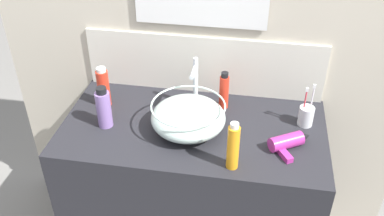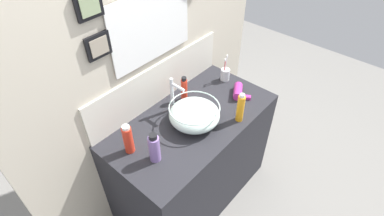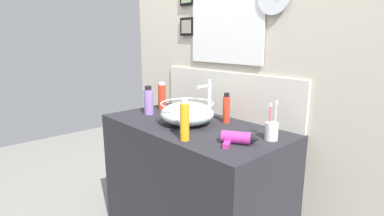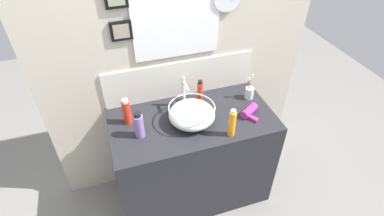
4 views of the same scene
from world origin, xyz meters
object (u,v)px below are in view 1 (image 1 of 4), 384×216
at_px(toothbrush_cup, 306,115).
at_px(soap_dispenser, 224,91).
at_px(shampoo_bottle, 233,147).
at_px(lotion_bottle, 104,108).
at_px(glass_bowl_sink, 188,117).
at_px(spray_bottle, 103,87).
at_px(hair_drier, 289,142).
at_px(faucet, 195,81).

xyz_separation_m(toothbrush_cup, soap_dispenser, (-0.38, 0.08, 0.04)).
xyz_separation_m(toothbrush_cup, shampoo_bottle, (-0.30, -0.33, 0.05)).
distance_m(toothbrush_cup, lotion_bottle, 0.90).
bearing_deg(glass_bowl_sink, toothbrush_cup, 14.32).
bearing_deg(spray_bottle, toothbrush_cup, -0.04).
bearing_deg(hair_drier, soap_dispenser, 140.17).
bearing_deg(hair_drier, spray_bottle, 168.48).
bearing_deg(spray_bottle, shampoo_bottle, -27.60).
bearing_deg(hair_drier, lotion_bottle, 178.63).
xyz_separation_m(toothbrush_cup, spray_bottle, (-0.94, 0.00, 0.05)).
xyz_separation_m(hair_drier, toothbrush_cup, (0.07, 0.18, 0.02)).
bearing_deg(toothbrush_cup, glass_bowl_sink, -165.68).
bearing_deg(soap_dispenser, spray_bottle, -172.22).
height_order(faucet, hair_drier, faucet).
xyz_separation_m(hair_drier, shampoo_bottle, (-0.22, -0.16, 0.07)).
distance_m(hair_drier, soap_dispenser, 0.40).
xyz_separation_m(faucet, shampoo_bottle, (0.21, -0.38, -0.05)).
distance_m(glass_bowl_sink, spray_bottle, 0.45).
distance_m(faucet, shampoo_bottle, 0.44).
height_order(toothbrush_cup, soap_dispenser, toothbrush_cup).
xyz_separation_m(faucet, toothbrush_cup, (0.51, -0.05, -0.10)).
distance_m(glass_bowl_sink, toothbrush_cup, 0.53).
distance_m(spray_bottle, shampoo_bottle, 0.72).
distance_m(toothbrush_cup, shampoo_bottle, 0.45).
relative_size(faucet, toothbrush_cup, 1.24).
height_order(shampoo_bottle, soap_dispenser, shampoo_bottle).
distance_m(glass_bowl_sink, lotion_bottle, 0.37).
relative_size(spray_bottle, soap_dispenser, 1.07).
relative_size(toothbrush_cup, soap_dispenser, 1.11).
bearing_deg(faucet, glass_bowl_sink, -90.00).
relative_size(glass_bowl_sink, soap_dispenser, 1.73).
bearing_deg(glass_bowl_sink, shampoo_bottle, -43.87).
relative_size(hair_drier, lotion_bottle, 0.96).
height_order(glass_bowl_sink, faucet, faucet).
relative_size(spray_bottle, lotion_bottle, 1.02).
bearing_deg(lotion_bottle, faucet, 28.90).
bearing_deg(soap_dispenser, lotion_bottle, -155.19).
bearing_deg(toothbrush_cup, hair_drier, -112.89).
bearing_deg(hair_drier, glass_bowl_sink, 174.08).
bearing_deg(toothbrush_cup, soap_dispenser, 168.42).
height_order(soap_dispenser, lotion_bottle, lotion_bottle).
height_order(toothbrush_cup, lotion_bottle, toothbrush_cup).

